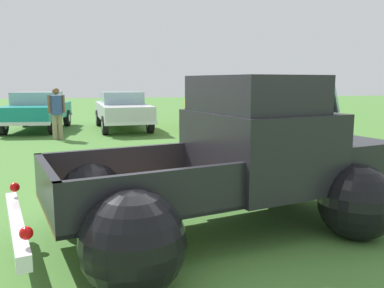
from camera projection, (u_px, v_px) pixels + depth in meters
name	position (u px, v px, depth m)	size (l,w,h in m)	color
ground_plane	(214.00, 231.00, 5.01)	(80.00, 80.00, 0.00)	#477A33
vintage_pickup_truck	(241.00, 169.00, 5.06)	(4.96, 3.63, 1.96)	black
show_car_0	(37.00, 109.00, 15.15)	(2.21, 4.27, 1.43)	black
show_car_1	(122.00, 109.00, 15.43)	(2.19, 4.69, 1.43)	black
show_car_2	(208.00, 108.00, 15.86)	(2.52, 4.88, 1.43)	black
spectator_0	(57.00, 110.00, 12.69)	(0.53, 0.43, 1.63)	gray
spectator_1	(298.00, 108.00, 13.47)	(0.46, 0.51, 1.65)	navy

